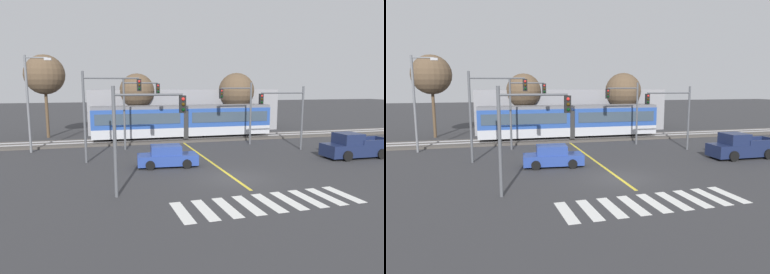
# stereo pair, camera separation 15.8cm
# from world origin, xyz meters

# --- Properties ---
(ground_plane) EXTENTS (200.00, 200.00, 0.00)m
(ground_plane) POSITION_xyz_m (0.00, 0.00, 0.00)
(ground_plane) COLOR #333335
(track_bed) EXTENTS (120.00, 4.00, 0.18)m
(track_bed) POSITION_xyz_m (0.00, 15.46, 0.09)
(track_bed) COLOR #4C4742
(track_bed) RESTS_ON ground
(rail_near) EXTENTS (120.00, 0.08, 0.10)m
(rail_near) POSITION_xyz_m (0.00, 14.74, 0.23)
(rail_near) COLOR #939399
(rail_near) RESTS_ON track_bed
(rail_far) EXTENTS (120.00, 0.08, 0.10)m
(rail_far) POSITION_xyz_m (0.00, 16.18, 0.23)
(rail_far) COLOR #939399
(rail_far) RESTS_ON track_bed
(light_rail_tram) EXTENTS (18.50, 2.64, 3.43)m
(light_rail_tram) POSITION_xyz_m (0.41, 15.45, 2.05)
(light_rail_tram) COLOR #B7BAC1
(light_rail_tram) RESTS_ON track_bed
(crosswalk_stripe_0) EXTENTS (0.67, 2.82, 0.01)m
(crosswalk_stripe_0) POSITION_xyz_m (-4.40, -4.68, 0.00)
(crosswalk_stripe_0) COLOR silver
(crosswalk_stripe_0) RESTS_ON ground
(crosswalk_stripe_1) EXTENTS (0.67, 2.82, 0.01)m
(crosswalk_stripe_1) POSITION_xyz_m (-3.30, -4.64, 0.00)
(crosswalk_stripe_1) COLOR silver
(crosswalk_stripe_1) RESTS_ON ground
(crosswalk_stripe_2) EXTENTS (0.67, 2.82, 0.01)m
(crosswalk_stripe_2) POSITION_xyz_m (-2.20, -4.59, 0.00)
(crosswalk_stripe_2) COLOR silver
(crosswalk_stripe_2) RESTS_ON ground
(crosswalk_stripe_3) EXTENTS (0.67, 2.82, 0.01)m
(crosswalk_stripe_3) POSITION_xyz_m (-1.10, -4.55, 0.00)
(crosswalk_stripe_3) COLOR silver
(crosswalk_stripe_3) RESTS_ON ground
(crosswalk_stripe_4) EXTENTS (0.67, 2.82, 0.01)m
(crosswalk_stripe_4) POSITION_xyz_m (0.00, -4.50, 0.00)
(crosswalk_stripe_4) COLOR silver
(crosswalk_stripe_4) RESTS_ON ground
(crosswalk_stripe_5) EXTENTS (0.67, 2.82, 0.01)m
(crosswalk_stripe_5) POSITION_xyz_m (1.10, -4.46, 0.00)
(crosswalk_stripe_5) COLOR silver
(crosswalk_stripe_5) RESTS_ON ground
(crosswalk_stripe_6) EXTENTS (0.67, 2.82, 0.01)m
(crosswalk_stripe_6) POSITION_xyz_m (2.20, -4.41, 0.00)
(crosswalk_stripe_6) COLOR silver
(crosswalk_stripe_6) RESTS_ON ground
(crosswalk_stripe_7) EXTENTS (0.67, 2.82, 0.01)m
(crosswalk_stripe_7) POSITION_xyz_m (3.30, -4.37, 0.00)
(crosswalk_stripe_7) COLOR silver
(crosswalk_stripe_7) RESTS_ON ground
(crosswalk_stripe_8) EXTENTS (0.67, 2.82, 0.01)m
(crosswalk_stripe_8) POSITION_xyz_m (4.40, -4.32, 0.00)
(crosswalk_stripe_8) COLOR silver
(crosswalk_stripe_8) RESTS_ON ground
(lane_centre_line) EXTENTS (0.20, 15.96, 0.01)m
(lane_centre_line) POSITION_xyz_m (0.00, 5.48, 0.00)
(lane_centre_line) COLOR gold
(lane_centre_line) RESTS_ON ground
(sedan_crossing) EXTENTS (4.32, 2.16, 1.52)m
(sedan_crossing) POSITION_xyz_m (-3.41, 4.21, 0.70)
(sedan_crossing) COLOR #284293
(sedan_crossing) RESTS_ON ground
(pickup_truck) EXTENTS (5.40, 2.24, 1.98)m
(pickup_truck) POSITION_xyz_m (11.50, 3.37, 0.84)
(pickup_truck) COLOR #192347
(pickup_truck) RESTS_ON ground
(traffic_light_far_right) EXTENTS (3.25, 0.38, 5.93)m
(traffic_light_far_right) POSITION_xyz_m (4.96, 11.16, 3.85)
(traffic_light_far_right) COLOR #515459
(traffic_light_far_right) RESTS_ON ground
(traffic_light_mid_right) EXTENTS (4.25, 0.38, 5.59)m
(traffic_light_mid_right) POSITION_xyz_m (7.81, 7.52, 3.68)
(traffic_light_mid_right) COLOR #515459
(traffic_light_mid_right) RESTS_ON ground
(traffic_light_mid_left) EXTENTS (4.25, 0.38, 6.69)m
(traffic_light_mid_left) POSITION_xyz_m (-7.62, 6.84, 4.40)
(traffic_light_mid_left) COLOR #515459
(traffic_light_mid_left) RESTS_ON ground
(traffic_light_near_left) EXTENTS (3.75, 0.38, 5.66)m
(traffic_light_near_left) POSITION_xyz_m (-5.86, -1.73, 3.75)
(traffic_light_near_left) COLOR #515459
(traffic_light_near_left) RESTS_ON ground
(traffic_light_far_left) EXTENTS (3.25, 0.38, 6.30)m
(traffic_light_far_left) POSITION_xyz_m (-4.81, 11.39, 4.12)
(traffic_light_far_left) COLOR #515459
(traffic_light_far_left) RESTS_ON ground
(street_lamp_west) EXTENTS (2.14, 0.28, 8.14)m
(street_lamp_west) POSITION_xyz_m (-13.50, 12.11, 4.63)
(street_lamp_west) COLOR slate
(street_lamp_west) RESTS_ON ground
(bare_tree_far_west) EXTENTS (4.21, 4.21, 8.91)m
(bare_tree_far_west) POSITION_xyz_m (-13.52, 20.74, 6.77)
(bare_tree_far_west) COLOR brown
(bare_tree_far_west) RESTS_ON ground
(bare_tree_west) EXTENTS (4.00, 4.00, 7.02)m
(bare_tree_west) POSITION_xyz_m (-3.74, 21.02, 5.00)
(bare_tree_west) COLOR brown
(bare_tree_west) RESTS_ON ground
(bare_tree_east) EXTENTS (4.35, 4.35, 7.16)m
(bare_tree_east) POSITION_xyz_m (8.26, 20.37, 4.97)
(bare_tree_east) COLOR brown
(bare_tree_east) RESTS_ON ground
(building_backdrop_far) EXTENTS (23.44, 6.00, 5.15)m
(building_backdrop_far) POSITION_xyz_m (2.37, 23.67, 2.58)
(building_backdrop_far) COLOR gray
(building_backdrop_far) RESTS_ON ground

